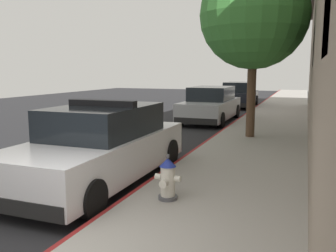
{
  "coord_description": "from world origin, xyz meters",
  "views": [
    {
      "loc": [
        2.73,
        -3.08,
        2.27
      ],
      "look_at": [
        -0.23,
        4.67,
        1.0
      ],
      "focal_mm": 38.68,
      "sensor_mm": 36.0,
      "label": 1
    }
  ],
  "objects_px": {
    "parked_car_silver_ahead": "(211,105)",
    "fire_hydrant": "(168,179)",
    "police_cruiser": "(102,146)",
    "parked_car_dark_far": "(239,95)",
    "street_tree": "(254,15)"
  },
  "relations": [
    {
      "from": "parked_car_silver_ahead",
      "to": "fire_hydrant",
      "type": "relative_size",
      "value": 6.37
    },
    {
      "from": "police_cruiser",
      "to": "fire_hydrant",
      "type": "xyz_separation_m",
      "value": [
        1.79,
        -0.89,
        -0.24
      ]
    },
    {
      "from": "parked_car_dark_far",
      "to": "fire_hydrant",
      "type": "relative_size",
      "value": 6.37
    },
    {
      "from": "parked_car_silver_ahead",
      "to": "parked_car_dark_far",
      "type": "xyz_separation_m",
      "value": [
        0.0,
        7.25,
        0.0
      ]
    },
    {
      "from": "police_cruiser",
      "to": "street_tree",
      "type": "xyz_separation_m",
      "value": [
        2.2,
        5.52,
        3.23
      ]
    },
    {
      "from": "parked_car_silver_ahead",
      "to": "parked_car_dark_far",
      "type": "bearing_deg",
      "value": 89.99
    },
    {
      "from": "fire_hydrant",
      "to": "street_tree",
      "type": "relative_size",
      "value": 0.14
    },
    {
      "from": "police_cruiser",
      "to": "fire_hydrant",
      "type": "bearing_deg",
      "value": -26.56
    },
    {
      "from": "parked_car_silver_ahead",
      "to": "street_tree",
      "type": "xyz_separation_m",
      "value": [
        2.35,
        -4.07,
        3.24
      ]
    },
    {
      "from": "parked_car_dark_far",
      "to": "street_tree",
      "type": "distance_m",
      "value": 12.0
    },
    {
      "from": "parked_car_silver_ahead",
      "to": "fire_hydrant",
      "type": "height_order",
      "value": "parked_car_silver_ahead"
    },
    {
      "from": "police_cruiser",
      "to": "street_tree",
      "type": "height_order",
      "value": "street_tree"
    },
    {
      "from": "fire_hydrant",
      "to": "parked_car_dark_far",
      "type": "bearing_deg",
      "value": 96.21
    },
    {
      "from": "parked_car_dark_far",
      "to": "parked_car_silver_ahead",
      "type": "bearing_deg",
      "value": -90.01
    },
    {
      "from": "police_cruiser",
      "to": "parked_car_silver_ahead",
      "type": "relative_size",
      "value": 1.0
    }
  ]
}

